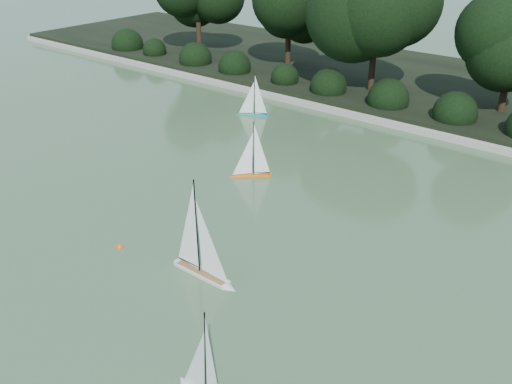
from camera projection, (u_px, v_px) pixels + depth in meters
ground at (206, 288)px, 9.41m from camera, size 80.00×80.00×0.00m
pond_coping at (433, 133)px, 15.62m from camera, size 40.00×0.35×0.18m
far_bank at (484, 97)px, 18.36m from camera, size 40.00×8.00×0.30m
shrub_hedge at (448, 112)px, 16.08m from camera, size 29.10×1.10×1.10m
sailboat_white_b at (206, 262)px, 9.56m from camera, size 1.39×0.23×1.91m
sailboat_orange at (249, 168)px, 13.20m from camera, size 0.83×0.82×1.42m
sailboat_teal at (251, 108)px, 17.11m from camera, size 0.95×0.59×1.38m
race_buoy at (120, 247)px, 10.53m from camera, size 0.14×0.14×0.14m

